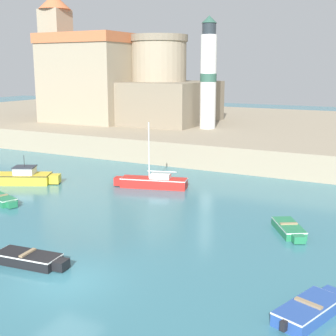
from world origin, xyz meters
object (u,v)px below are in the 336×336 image
Objects in this scene: motorboat_yellow_5 at (25,177)px; dinghy_green_6 at (289,229)px; sailboat_red_7 at (153,182)px; dinghy_black_2 at (30,259)px; church at (107,75)px; fortress at (159,93)px; lighthouse at (208,75)px; dinghy_blue_3 at (310,309)px; dinghy_green_4 at (2,199)px.

dinghy_green_6 is (21.40, -1.65, -0.26)m from motorboat_yellow_5.
motorboat_yellow_5 is 0.91× the size of sailboat_red_7.
church is (-21.93, 38.11, 7.70)m from dinghy_black_2.
motorboat_yellow_5 is 29.43m from church.
dinghy_green_6 is 36.00m from fortress.
motorboat_yellow_5 is 24.34m from lighthouse.
dinghy_blue_3 is 0.20× the size of church.
church reaches higher than dinghy_black_2.
dinghy_black_2 is at bearing -60.08° from church.
dinghy_green_4 is at bearing 165.89° from dinghy_blue_3.
fortress is (-1.70, 25.39, 5.36)m from motorboat_yellow_5.
dinghy_blue_3 is at bearing -14.11° from dinghy_green_4.
dinghy_green_4 is (-21.57, 5.42, -0.04)m from dinghy_blue_3.
dinghy_blue_3 is 44.45m from fortress.
lighthouse is (6.30, 22.21, 7.70)m from motorboat_yellow_5.
fortress is 8.92m from lighthouse.
dinghy_black_2 is 15.31m from sailboat_red_7.
fortress is (-13.32, 36.96, 5.59)m from dinghy_black_2.
sailboat_red_7 is 31.32m from church.
motorboat_yellow_5 is at bearing -105.84° from lighthouse.
sailboat_red_7 is at bearing -79.75° from lighthouse.
dinghy_blue_3 is (12.59, 1.28, 0.01)m from dinghy_black_2.
fortress is at bearing -7.56° from church.
motorboat_yellow_5 reaches higher than dinghy_black_2.
lighthouse is at bearing -14.59° from church.
dinghy_black_2 is at bearing -81.05° from lighthouse.
lighthouse is at bearing -21.67° from fortress.
fortress reaches higher than dinghy_green_4.
dinghy_blue_3 is 0.29× the size of fortress.
motorboat_yellow_5 is at bearing -86.18° from fortress.
dinghy_green_4 is 0.18× the size of church.
dinghy_blue_3 reaches higher than dinghy_green_6.
sailboat_red_7 is at bearing 97.35° from dinghy_black_2.
dinghy_blue_3 is at bearing -46.85° from church.
lighthouse reaches higher than motorboat_yellow_5.
dinghy_green_4 is 0.27× the size of lighthouse.
motorboat_yellow_5 is (-24.22, 10.29, 0.22)m from dinghy_blue_3.
lighthouse is (3.66, 27.08, 7.96)m from dinghy_green_4.
motorboat_yellow_5 is 10.32m from sailboat_red_7.
fortress is at bearing 93.82° from motorboat_yellow_5.
dinghy_green_6 is at bearing -24.16° from sailboat_red_7.
church is 1.44× the size of fortress.
church is at bearing 165.41° from lighthouse.
motorboat_yellow_5 is 21.46m from dinghy_green_6.
dinghy_green_4 is at bearing -97.70° from lighthouse.
sailboat_red_7 is 20.43m from lighthouse.
church reaches higher than motorboat_yellow_5.
fortress is (-4.34, 30.26, 5.62)m from dinghy_green_4.
fortress is at bearing 117.56° from sailboat_red_7.
dinghy_blue_3 is at bearing -43.70° from sailboat_red_7.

